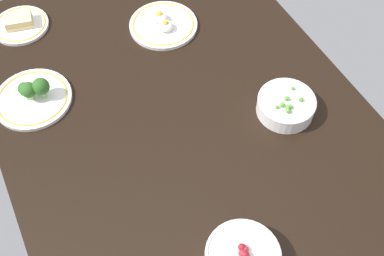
% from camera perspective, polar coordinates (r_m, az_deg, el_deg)
% --- Properties ---
extents(dining_table, '(1.55, 1.00, 0.04)m').
position_cam_1_polar(dining_table, '(1.34, 0.00, -0.97)').
color(dining_table, black).
rests_on(dining_table, ground).
extents(plate_eggs, '(0.22, 0.22, 0.05)m').
position_cam_1_polar(plate_eggs, '(1.59, -3.43, 12.17)').
color(plate_eggs, white).
rests_on(plate_eggs, dining_table).
extents(bowl_peas, '(0.16, 0.16, 0.06)m').
position_cam_1_polar(bowl_peas, '(1.37, 11.06, 2.69)').
color(bowl_peas, white).
rests_on(bowl_peas, dining_table).
extents(plate_sandwich, '(0.18, 0.18, 0.04)m').
position_cam_1_polar(plate_sandwich, '(1.68, -19.67, 11.52)').
color(plate_sandwich, white).
rests_on(plate_sandwich, dining_table).
extents(plate_broccoli, '(0.22, 0.22, 0.08)m').
position_cam_1_polar(plate_broccoli, '(1.45, -18.33, 3.63)').
color(plate_broccoli, white).
rests_on(plate_broccoli, dining_table).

